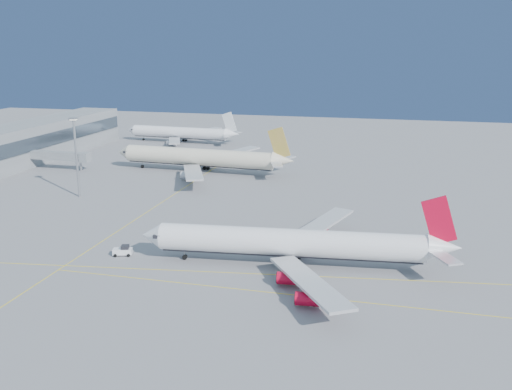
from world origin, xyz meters
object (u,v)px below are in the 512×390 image
object	(u,v)px
airliner_etihad	(202,158)
light_mast	(76,151)
airliner_third	(182,133)
airliner_virgin	(297,243)
pushback_tug	(123,251)

from	to	relation	value
airliner_etihad	light_mast	world-z (taller)	light_mast
airliner_etihad	light_mast	bearing A→B (deg)	-117.91
airliner_third	light_mast	xyz separation A→B (m)	(5.65, -99.57, 9.60)
airliner_etihad	airliner_third	size ratio (longest dim) A/B	1.19
airliner_virgin	pushback_tug	xyz separation A→B (m)	(-38.18, -3.38, -3.91)
airliner_virgin	light_mast	xyz separation A→B (m)	(-74.23, 38.80, 9.29)
airliner_etihad	light_mast	size ratio (longest dim) A/B	2.83
pushback_tug	airliner_virgin	bearing A→B (deg)	-11.60
airliner_virgin	airliner_third	size ratio (longest dim) A/B	1.16
airliner_virgin	airliner_etihad	bearing A→B (deg)	115.75
pushback_tug	airliner_third	bearing A→B (deg)	89.75
airliner_etihad	airliner_virgin	bearing A→B (deg)	-55.30
airliner_virgin	airliner_third	bearing A→B (deg)	114.30
airliner_etihad	airliner_third	bearing A→B (deg)	121.17
pushback_tug	light_mast	bearing A→B (deg)	113.87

